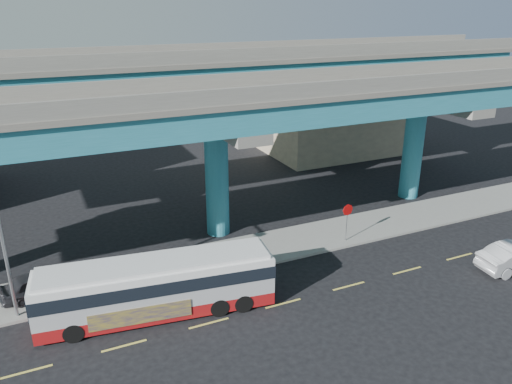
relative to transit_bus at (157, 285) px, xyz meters
name	(u,v)px	position (x,y,z in m)	size (l,w,h in m)	color
ground	(280,301)	(5.93, -1.51, -1.59)	(120.00, 120.00, 0.00)	black
sidewalk	(239,254)	(5.93, 3.99, -1.51)	(70.00, 4.00, 0.15)	gray
lane_markings	(283,303)	(5.93, -1.81, -1.58)	(58.00, 0.12, 0.01)	#D8C64C
viaduct	(214,95)	(5.93, 7.60, 7.55)	(52.00, 12.40, 11.70)	#227181
building_beige	(334,116)	(23.93, 21.47, 1.92)	(14.00, 10.23, 7.00)	tan
transit_bus	(157,285)	(0.00, 0.00, 0.00)	(11.50, 3.87, 2.90)	maroon
parked_car	(39,283)	(-5.23, 4.02, -0.78)	(4.09, 2.34, 1.31)	#2E2E33
stop_sign	(347,215)	(12.77, 2.67, 0.35)	(0.75, 0.10, 2.49)	gray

